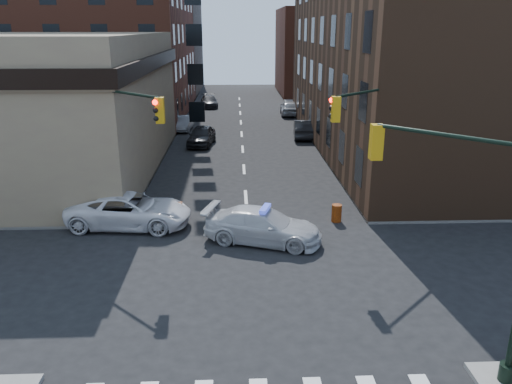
{
  "coord_description": "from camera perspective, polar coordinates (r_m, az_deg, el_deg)",
  "views": [
    {
      "loc": [
        -0.53,
        -17.39,
        9.37
      ],
      "look_at": [
        0.36,
        4.27,
        2.2
      ],
      "focal_mm": 35.0,
      "sensor_mm": 36.0,
      "label": 1
    }
  ],
  "objects": [
    {
      "name": "ground",
      "position": [
        19.76,
        -0.54,
        -10.0
      ],
      "size": [
        140.0,
        140.0,
        0.0
      ],
      "primitive_type": "plane",
      "color": "black",
      "rests_on": "ground"
    },
    {
      "name": "sidewalk_nw",
      "position": [
        55.73,
        -26.29,
        6.82
      ],
      "size": [
        34.0,
        54.5,
        0.15
      ],
      "primitive_type": "cube",
      "color": "gray",
      "rests_on": "ground"
    },
    {
      "name": "sidewalk_ne",
      "position": [
        56.16,
        22.66,
        7.37
      ],
      "size": [
        34.0,
        54.5,
        0.15
      ],
      "primitive_type": "cube",
      "color": "gray",
      "rests_on": "ground"
    },
    {
      "name": "apartment_block",
      "position": [
        60.2,
        -20.99,
        19.67
      ],
      "size": [
        25.0,
        25.0,
        24.0
      ],
      "primitive_type": "cube",
      "color": "brown",
      "rests_on": "ground"
    },
    {
      "name": "commercial_row_ne",
      "position": [
        42.19,
        16.9,
        14.32
      ],
      "size": [
        14.0,
        34.0,
        14.0
      ],
      "primitive_type": "cube",
      "color": "#482E1D",
      "rests_on": "ground"
    },
    {
      "name": "filler_nw",
      "position": [
        80.9,
        -13.98,
        16.81
      ],
      "size": [
        20.0,
        18.0,
        16.0
      ],
      "primitive_type": "cube",
      "color": "brown",
      "rests_on": "ground"
    },
    {
      "name": "filler_ne",
      "position": [
        76.86,
        8.88,
        15.57
      ],
      "size": [
        16.0,
        16.0,
        12.0
      ],
      "primitive_type": "cube",
      "color": "brown",
      "rests_on": "ground"
    },
    {
      "name": "signal_pole_se",
      "position": [
        14.38,
        25.03,
        -2.81
      ],
      "size": [
        5.4,
        5.27,
        8.0
      ],
      "rotation": [
        0.0,
        0.0,
        2.36
      ],
      "color": "black",
      "rests_on": "sidewalk_se"
    },
    {
      "name": "signal_pole_nw",
      "position": [
        23.88,
        -15.24,
        5.49
      ],
      "size": [
        3.58,
        3.67,
        8.0
      ],
      "rotation": [
        0.0,
        0.0,
        -0.79
      ],
      "color": "black",
      "rests_on": "sidewalk_nw"
    },
    {
      "name": "signal_pole_ne",
      "position": [
        24.15,
        13.06,
        5.8
      ],
      "size": [
        3.67,
        3.58,
        8.0
      ],
      "rotation": [
        0.0,
        0.0,
        -2.36
      ],
      "color": "black",
      "rests_on": "sidewalk_ne"
    },
    {
      "name": "tree_ne_near",
      "position": [
        44.52,
        8.2,
        10.52
      ],
      "size": [
        3.0,
        3.0,
        4.85
      ],
      "color": "black",
      "rests_on": "sidewalk_ne"
    },
    {
      "name": "tree_ne_far",
      "position": [
        52.35,
        6.63,
        11.73
      ],
      "size": [
        3.0,
        3.0,
        4.85
      ],
      "color": "black",
      "rests_on": "sidewalk_ne"
    },
    {
      "name": "police_car",
      "position": [
        22.74,
        0.8,
        -3.89
      ],
      "size": [
        5.79,
        3.71,
        1.56
      ],
      "primitive_type": "imported",
      "rotation": [
        0.0,
        0.0,
        1.26
      ],
      "color": "silver",
      "rests_on": "ground"
    },
    {
      "name": "pickup",
      "position": [
        25.27,
        -14.25,
        -2.04
      ],
      "size": [
        6.21,
        3.31,
        1.66
      ],
      "primitive_type": "imported",
      "rotation": [
        0.0,
        0.0,
        1.47
      ],
      "color": "white",
      "rests_on": "ground"
    },
    {
      "name": "parked_car_wnear",
      "position": [
        42.04,
        -6.25,
        6.42
      ],
      "size": [
        2.46,
        4.88,
        1.59
      ],
      "primitive_type": "imported",
      "rotation": [
        0.0,
        0.0,
        -0.13
      ],
      "color": "black",
      "rests_on": "ground"
    },
    {
      "name": "parked_car_wfar",
      "position": [
        48.51,
        -8.27,
        7.78
      ],
      "size": [
        1.73,
        4.2,
        1.35
      ],
      "primitive_type": "imported",
      "rotation": [
        0.0,
        0.0,
        -0.07
      ],
      "color": "gray",
      "rests_on": "ground"
    },
    {
      "name": "parked_car_wdeep",
      "position": [
        62.84,
        -5.36,
        10.29
      ],
      "size": [
        2.41,
        4.99,
        1.4
      ],
      "primitive_type": "imported",
      "rotation": [
        0.0,
        0.0,
        0.1
      ],
      "color": "black",
      "rests_on": "ground"
    },
    {
      "name": "parked_car_enear",
      "position": [
        44.94,
        5.45,
        7.22
      ],
      "size": [
        2.09,
        4.97,
        1.6
      ],
      "primitive_type": "imported",
      "rotation": [
        0.0,
        0.0,
        3.06
      ],
      "color": "black",
      "rests_on": "ground"
    },
    {
      "name": "parked_car_efar",
      "position": [
        56.77,
        3.83,
        9.6
      ],
      "size": [
        2.14,
        4.91,
        1.65
      ],
      "primitive_type": "imported",
      "rotation": [
        0.0,
        0.0,
        3.1
      ],
      "color": "#9C9FA5",
      "rests_on": "ground"
    },
    {
      "name": "pedestrian_a",
      "position": [
        28.63,
        -14.48,
        1.01
      ],
      "size": [
        0.8,
        0.61,
        1.99
      ],
      "primitive_type": "imported",
      "rotation": [
        0.0,
        0.0,
        -0.19
      ],
      "color": "black",
      "rests_on": "sidewalk_nw"
    },
    {
      "name": "pedestrian_c",
      "position": [
        26.9,
        -24.69,
        -1.65
      ],
      "size": [
        0.99,
        0.91,
        1.62
      ],
      "primitive_type": "imported",
      "rotation": [
        0.0,
        0.0,
        0.68
      ],
      "color": "black",
      "rests_on": "sidewalk_nw"
    },
    {
      "name": "barrel_road",
      "position": [
        25.54,
        9.19,
        -2.4
      ],
      "size": [
        0.6,
        0.6,
        0.9
      ],
      "primitive_type": "cylinder",
      "rotation": [
        0.0,
        0.0,
        0.22
      ],
      "color": "#ED490B",
      "rests_on": "ground"
    },
    {
      "name": "barrel_bank",
      "position": [
        25.75,
        -8.96,
        -2.17
      ],
      "size": [
        0.65,
        0.65,
        0.92
      ],
      "primitive_type": "cylinder",
      "rotation": [
        0.0,
        0.0,
        -0.3
      ],
      "color": "red",
      "rests_on": "ground"
    },
    {
      "name": "barricade_nw_a",
      "position": [
        26.36,
        -16.91,
        -1.83
      ],
      "size": [
        1.35,
        0.68,
        1.01
      ],
      "primitive_type": null,
      "rotation": [
        0.0,
        0.0,
        -0.0
      ],
      "color": "#C14E09",
      "rests_on": "sidewalk_nw"
    },
    {
      "name": "barricade_nw_b",
      "position": [
        28.28,
        -21.75,
        -1.22
      ],
      "size": [
        1.11,
        0.6,
        0.81
      ],
      "primitive_type": null,
      "rotation": [
        0.0,
        0.0,
        -0.06
      ],
      "color": "red",
      "rests_on": "sidewalk_nw"
    }
  ]
}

